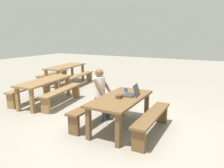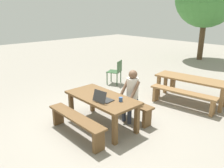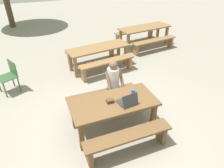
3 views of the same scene
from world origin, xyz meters
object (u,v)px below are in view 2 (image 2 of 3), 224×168
object	(u,v)px
picnic_table_front	(102,101)
picnic_table_mid	(191,82)
plastic_chair	(116,71)
person_seated	(131,92)
laptop	(103,99)
small_pouch	(100,94)
coffee_mug	(121,99)

from	to	relation	value
picnic_table_front	picnic_table_mid	distance (m)	2.87
picnic_table_front	plastic_chair	distance (m)	3.12
person_seated	plastic_chair	xyz separation A→B (m)	(-2.31, 1.70, -0.25)
laptop	small_pouch	distance (m)	0.35
small_pouch	coffee_mug	bearing A→B (deg)	10.63
small_pouch	coffee_mug	world-z (taller)	coffee_mug
coffee_mug	person_seated	size ratio (longest dim) A/B	0.07
picnic_table_front	small_pouch	size ratio (longest dim) A/B	12.43
small_pouch	plastic_chair	bearing A→B (deg)	129.65
plastic_chair	picnic_table_mid	world-z (taller)	plastic_chair
person_seated	plastic_chair	bearing A→B (deg)	143.57
plastic_chair	picnic_table_mid	xyz separation A→B (m)	(2.65, 0.44, 0.13)
coffee_mug	plastic_chair	distance (m)	3.39
plastic_chair	picnic_table_mid	distance (m)	2.69
person_seated	picnic_table_mid	xyz separation A→B (m)	(0.34, 2.14, -0.13)
laptop	picnic_table_mid	distance (m)	2.99
laptop	coffee_mug	distance (m)	0.38
small_pouch	picnic_table_mid	xyz separation A→B (m)	(0.70, 2.79, -0.15)
picnic_table_front	plastic_chair	bearing A→B (deg)	130.65
small_pouch	picnic_table_mid	size ratio (longest dim) A/B	0.07
laptop	coffee_mug	world-z (taller)	laptop
picnic_table_front	laptop	distance (m)	0.33
laptop	picnic_table_mid	world-z (taller)	laptop
laptop	person_seated	world-z (taller)	person_seated
coffee_mug	picnic_table_mid	xyz separation A→B (m)	(0.13, 2.69, -0.16)
coffee_mug	person_seated	distance (m)	0.59
picnic_table_front	small_pouch	xyz separation A→B (m)	(-0.07, 0.00, 0.14)
coffee_mug	person_seated	bearing A→B (deg)	111.03
picnic_table_front	person_seated	bearing A→B (deg)	67.19
coffee_mug	picnic_table_front	bearing A→B (deg)	-167.33
person_seated	coffee_mug	bearing A→B (deg)	-68.97
picnic_table_front	picnic_table_mid	xyz separation A→B (m)	(0.62, 2.80, -0.01)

